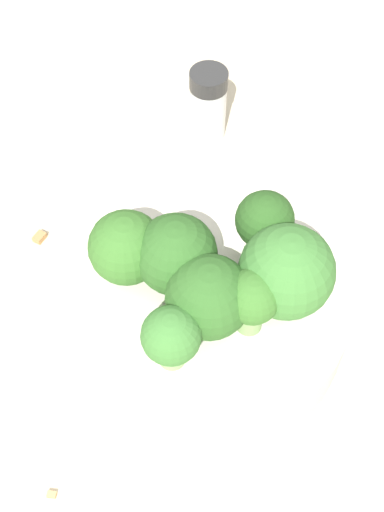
{
  "coord_description": "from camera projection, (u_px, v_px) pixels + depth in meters",
  "views": [
    {
      "loc": [
        -0.05,
        0.24,
        0.43
      ],
      "look_at": [
        0.0,
        0.0,
        0.08
      ],
      "focal_mm": 50.0,
      "sensor_mm": 36.0,
      "label": 1
    }
  ],
  "objects": [
    {
      "name": "broccoli_floret_5",
      "position": [
        209.0,
        298.0,
        0.42
      ],
      "size": [
        0.05,
        0.05,
        0.05
      ],
      "color": "#84AD66",
      "rests_on": "bowl"
    },
    {
      "name": "almond_crumb_1",
      "position": [
        39.0,
        235.0,
        0.53
      ],
      "size": [
        0.01,
        0.01,
        0.01
      ],
      "primitive_type": "cube",
      "rotation": [
        0.0,
        0.0,
        1.26
      ],
      "color": "#AD7F4C",
      "rests_on": "ground_plane"
    },
    {
      "name": "broccoli_floret_2",
      "position": [
        264.0,
        222.0,
        0.45
      ],
      "size": [
        0.04,
        0.04,
        0.05
      ],
      "color": "#84AD66",
      "rests_on": "bowl"
    },
    {
      "name": "pepper_shaker",
      "position": [
        208.0,
        104.0,
        0.57
      ],
      "size": [
        0.03,
        0.03,
        0.06
      ],
      "color": "silver",
      "rests_on": "ground_plane"
    },
    {
      "name": "broccoli_floret_1",
      "position": [
        127.0,
        245.0,
        0.44
      ],
      "size": [
        0.05,
        0.05,
        0.05
      ],
      "color": "#84AD66",
      "rests_on": "bowl"
    },
    {
      "name": "bowl",
      "position": [
        192.0,
        302.0,
        0.48
      ],
      "size": [
        0.21,
        0.21,
        0.05
      ],
      "primitive_type": "cylinder",
      "color": "silver",
      "rests_on": "ground_plane"
    },
    {
      "name": "broccoli_floret_4",
      "position": [
        286.0,
        274.0,
        0.42
      ],
      "size": [
        0.06,
        0.06,
        0.06
      ],
      "color": "#84AD66",
      "rests_on": "bowl"
    },
    {
      "name": "broccoli_floret_3",
      "position": [
        175.0,
        258.0,
        0.43
      ],
      "size": [
        0.05,
        0.05,
        0.06
      ],
      "color": "#84AD66",
      "rests_on": "bowl"
    },
    {
      "name": "broccoli_floret_6",
      "position": [
        169.0,
        337.0,
        0.4
      ],
      "size": [
        0.04,
        0.04,
        0.05
      ],
      "color": "#84AD66",
      "rests_on": "bowl"
    },
    {
      "name": "broccoli_floret_0",
      "position": [
        252.0,
        299.0,
        0.41
      ],
      "size": [
        0.03,
        0.03,
        0.05
      ],
      "color": "#7A9E5B",
      "rests_on": "bowl"
    },
    {
      "name": "almond_crumb_0",
      "position": [
        51.0,
        494.0,
        0.42
      ],
      "size": [
        0.01,
        0.0,
        0.01
      ],
      "primitive_type": "cube",
      "rotation": [
        0.0,
        0.0,
        3.23
      ],
      "color": "tan",
      "rests_on": "ground_plane"
    },
    {
      "name": "ground_plane",
      "position": [
        192.0,
        319.0,
        0.49
      ],
      "size": [
        3.0,
        3.0,
        0.0
      ],
      "primitive_type": "plane",
      "color": "beige"
    }
  ]
}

